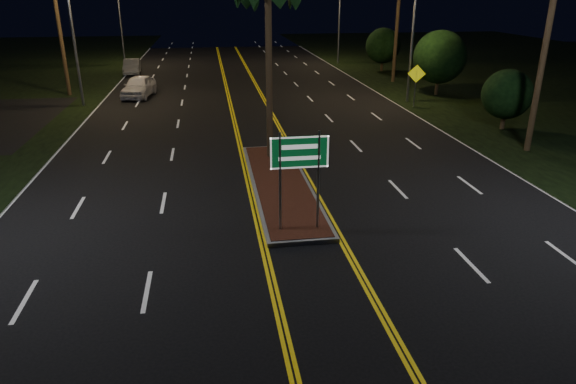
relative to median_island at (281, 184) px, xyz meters
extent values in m
plane|color=black|center=(0.00, -7.00, -0.08)|extent=(120.00, 120.00, 0.00)
cube|color=gray|center=(0.00, 0.00, -0.01)|extent=(2.25, 10.25, 0.15)
cube|color=#592819|center=(0.00, 0.00, 0.08)|extent=(2.00, 10.00, 0.02)
cylinder|color=gray|center=(-0.60, -4.20, 1.67)|extent=(0.08, 0.08, 3.20)
cylinder|color=gray|center=(0.60, -4.20, 1.67)|extent=(0.08, 0.08, 3.20)
cube|color=#07471E|center=(0.00, -4.20, 2.62)|extent=(1.80, 0.04, 1.00)
cube|color=white|center=(0.00, -4.22, 2.62)|extent=(1.80, 0.01, 1.00)
cylinder|color=gray|center=(-11.00, 17.00, 4.42)|extent=(0.18, 0.18, 9.00)
cylinder|color=gray|center=(-11.00, 37.00, 4.42)|extent=(0.18, 0.18, 9.00)
cylinder|color=gray|center=(11.00, 15.00, 4.42)|extent=(0.18, 0.18, 9.00)
cylinder|color=gray|center=(11.00, 35.00, 4.42)|extent=(0.18, 0.18, 9.00)
cylinder|color=#382819|center=(0.00, 3.50, 3.67)|extent=(0.28, 0.28, 7.50)
cylinder|color=#382819|center=(-12.80, 21.00, 3.92)|extent=(0.28, 0.28, 8.00)
cylinder|color=#382819|center=(12.50, 3.00, 4.17)|extent=(0.28, 0.28, 8.50)
cylinder|color=#382819|center=(12.80, 23.00, 4.67)|extent=(0.28, 0.28, 9.50)
cylinder|color=#382819|center=(13.50, 7.00, 0.37)|extent=(0.24, 0.24, 0.90)
sphere|color=black|center=(13.50, 7.00, 1.87)|extent=(2.70, 2.70, 2.70)
cylinder|color=#382819|center=(14.00, 17.00, 0.55)|extent=(0.24, 0.24, 1.26)
sphere|color=black|center=(14.00, 17.00, 2.65)|extent=(3.78, 3.78, 3.78)
cylinder|color=#382819|center=(13.80, 29.00, 0.46)|extent=(0.24, 0.24, 1.08)
sphere|color=black|center=(13.80, 29.00, 2.26)|extent=(3.24, 3.24, 3.24)
imported|color=white|center=(-7.62, 19.55, 0.79)|extent=(3.06, 5.54, 1.75)
imported|color=#B5B9BF|center=(-9.50, 30.84, 0.68)|extent=(2.24, 4.70, 1.53)
cylinder|color=gray|center=(10.80, 13.30, 1.11)|extent=(0.07, 0.07, 2.39)
cube|color=#FFF60D|center=(10.80, 13.28, 2.09)|extent=(1.09, 0.43, 1.15)
camera|label=1|loc=(-2.61, -18.86, 7.23)|focal=32.00mm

